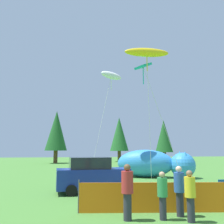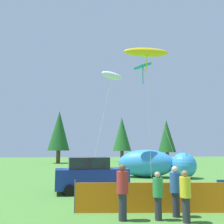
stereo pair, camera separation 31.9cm
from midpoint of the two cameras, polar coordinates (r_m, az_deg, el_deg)
The scene contains 15 objects.
ground_plane at distance 14.19m, azimuth 8.48°, elevation -18.06°, with size 120.00×120.00×0.00m, color #477F33.
parked_car at distance 14.35m, azimuth -5.21°, elevation -14.18°, with size 4.08×2.03×1.94m.
folding_chair at distance 13.54m, azimuth 23.17°, elevation -15.56°, with size 0.55×0.55×0.95m.
inflatable_cat at distance 21.95m, azimuth 9.11°, elevation -11.77°, with size 6.58×4.18×2.32m.
safety_fence at distance 10.65m, azimuth 19.17°, elevation -17.92°, with size 9.48×1.34×1.23m.
spectator_in_black_shirt at distance 8.97m, azimuth 2.47°, elevation -17.24°, with size 0.41×0.41×1.88m.
spectator_in_red_shirt at distance 9.19m, azimuth 10.44°, elevation -17.80°, with size 0.35×0.35×1.61m.
spectator_in_yellow_shirt at distance 9.74m, azimuth 14.22°, elevation -16.62°, with size 0.39×0.39×1.77m.
spectator_in_blue_shirt at distance 9.12m, azimuth 16.44°, elevation -17.45°, with size 0.37×0.37×1.68m.
kite_white_ghost at distance 21.73m, azimuth -0.63°, elevation 8.25°, with size 2.82×1.41×9.19m.
kite_teal_diamond at distance 17.76m, azimuth 6.77°, elevation 9.83°, with size 3.50×1.24×8.37m.
kite_yellow_hero at distance 17.43m, azimuth 7.43°, elevation 13.26°, with size 3.14×1.82×9.23m.
horizon_tree_east at distance 43.61m, azimuth -12.81°, elevation -4.21°, with size 3.70×3.70×8.84m.
horizon_tree_west at distance 46.05m, azimuth 11.58°, elevation -5.45°, with size 3.16×3.16×7.54m.
horizon_tree_mid at distance 47.70m, azimuth 1.47°, elevation -5.09°, with size 3.52×3.52×8.39m.
Camera 1 is at (-4.33, -13.33, 2.40)m, focal length 40.00 mm.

